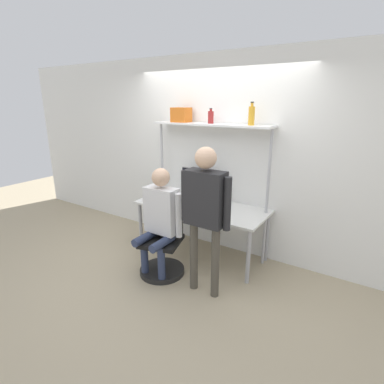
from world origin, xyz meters
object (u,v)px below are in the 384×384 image
cell_phone (204,213)px  person_seated (160,214)px  office_chair (163,251)px  laptop (190,203)px  bottle_red (211,117)px  bottle_amber (252,115)px  storage_box (181,115)px  person_standing (205,204)px  monitor (201,183)px

cell_phone → person_seated: (-0.33, -0.48, 0.07)m
office_chair → laptop: bearing=80.1°
office_chair → bottle_red: 1.84m
bottle_amber → storage_box: bearing=180.0°
cell_phone → bottle_red: (-0.17, 0.44, 1.16)m
person_standing → bottle_red: bottle_red is taller
person_seated → bottle_amber: bottle_amber is taller
cell_phone → person_standing: 0.69m
bottle_amber → person_standing: bearing=-94.2°
laptop → office_chair: laptop is taller
office_chair → monitor: bearing=88.9°
cell_phone → person_seated: 0.59m
person_standing → office_chair: bearing=172.8°
office_chair → person_seated: 0.52m
office_chair → person_seated: (0.01, -0.05, 0.51)m
laptop → person_seated: bearing=-97.8°
person_seated → storage_box: size_ratio=5.69×
monitor → person_seated: bearing=-90.3°
cell_phone → person_standing: size_ratio=0.09×
monitor → storage_box: storage_box is taller
bottle_red → person_standing: bearing=-63.0°
office_chair → storage_box: (-0.31, 0.88, 1.62)m
monitor → bottle_amber: 1.18m
office_chair → person_standing: 1.02m
monitor → cell_phone: 0.59m
storage_box → bottle_amber: bearing=-0.0°
person_seated → bottle_amber: bearing=52.4°
office_chair → storage_box: 1.87m
person_standing → bottle_amber: bearing=85.8°
cell_phone → office_chair: 0.71m
person_standing → cell_phone: bearing=121.2°
monitor → bottle_amber: bearing=0.5°
laptop → storage_box: (-0.39, 0.39, 1.11)m
cell_phone → storage_box: bearing=145.9°
cell_phone → office_chair: bearing=-127.5°
office_chair → person_standing: person_standing is taller
monitor → bottle_red: size_ratio=3.20×
laptop → cell_phone: 0.26m
person_seated → bottle_red: bottle_red is taller
laptop → cell_phone: laptop is taller
storage_box → bottle_red: bearing=0.0°
bottle_red → cell_phone: bearing=-68.3°
cell_phone → person_seated: bearing=-123.9°
person_standing → storage_box: bearing=135.1°
storage_box → monitor: bearing=-1.1°
monitor → bottle_red: (0.15, 0.01, 0.91)m
cell_phone → office_chair: office_chair is taller
cell_phone → office_chair: size_ratio=0.16×
cell_phone → person_standing: (0.32, -0.52, 0.33)m
laptop → person_standing: 0.85m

